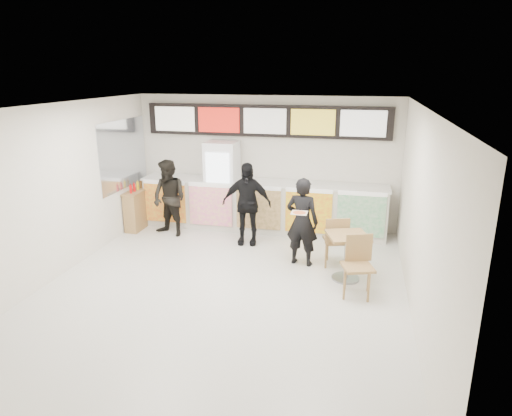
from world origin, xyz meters
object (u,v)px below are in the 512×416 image
(drinks_fridge, at_px, (222,185))
(customer_left, at_px, (169,198))
(customer_mid, at_px, (247,204))
(cafe_table, at_px, (347,249))
(condiment_ledge, at_px, (137,209))
(customer_main, at_px, (302,222))
(service_counter, at_px, (262,206))

(drinks_fridge, bearing_deg, customer_left, -140.38)
(customer_mid, relative_size, cafe_table, 1.00)
(drinks_fridge, bearing_deg, condiment_ledge, -163.23)
(customer_mid, distance_m, cafe_table, 2.51)
(customer_main, height_order, cafe_table, customer_main)
(service_counter, xyz_separation_m, customer_mid, (-0.13, -0.89, 0.30))
(customer_left, height_order, customer_mid, customer_mid)
(service_counter, bearing_deg, customer_mid, -98.42)
(customer_left, bearing_deg, drinks_fridge, 58.87)
(service_counter, xyz_separation_m, cafe_table, (1.99, -2.20, 0.00))
(customer_mid, bearing_deg, service_counter, 76.14)
(customer_main, relative_size, cafe_table, 0.96)
(customer_left, height_order, cafe_table, customer_left)
(service_counter, distance_m, customer_left, 2.07)
(customer_main, relative_size, customer_mid, 0.96)
(drinks_fridge, height_order, customer_left, drinks_fridge)
(service_counter, relative_size, customer_main, 3.32)
(condiment_ledge, bearing_deg, customer_main, -16.33)
(customer_main, relative_size, customer_left, 0.99)
(customer_main, distance_m, condiment_ledge, 4.14)
(cafe_table, distance_m, condiment_ledge, 5.08)
(customer_mid, bearing_deg, customer_left, 170.99)
(service_counter, height_order, customer_main, customer_main)
(service_counter, relative_size, customer_mid, 3.19)
(drinks_fridge, distance_m, customer_mid, 1.22)
(customer_main, height_order, customer_mid, customer_mid)
(drinks_fridge, distance_m, cafe_table, 3.69)
(condiment_ledge, bearing_deg, drinks_fridge, 16.77)
(drinks_fridge, xyz_separation_m, customer_mid, (0.80, -0.91, -0.13))
(cafe_table, bearing_deg, service_counter, 113.58)
(customer_main, height_order, condiment_ledge, customer_main)
(drinks_fridge, relative_size, condiment_ledge, 1.86)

